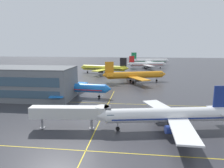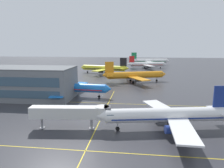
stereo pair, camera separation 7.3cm
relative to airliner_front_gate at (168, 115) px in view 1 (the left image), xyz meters
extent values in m
plane|color=#333338|center=(-17.04, -10.10, -3.57)|extent=(600.00, 600.00, 0.00)
cylinder|color=white|center=(-0.47, -0.09, 0.06)|extent=(28.51, 8.41, 3.37)
cone|color=white|center=(-15.55, -2.84, 0.06)|extent=(2.86, 3.66, 3.30)
cube|color=navy|center=(12.61, 2.30, 4.23)|extent=(4.24, 1.08, 5.32)
cube|color=white|center=(12.57, 5.00, 0.42)|extent=(3.62, 5.04, 0.21)
cube|color=white|center=(-0.95, 7.49, -0.47)|extent=(9.32, 14.05, 0.35)
cube|color=white|center=(1.76, -7.34, -0.47)|extent=(4.99, 13.43, 0.35)
cylinder|color=navy|center=(-1.47, 4.42, -1.62)|extent=(3.30, 2.37, 1.86)
cylinder|color=navy|center=(0.19, -4.65, -1.62)|extent=(3.30, 2.37, 1.86)
cube|color=#385166|center=(-13.55, -2.47, 0.55)|extent=(2.13, 3.34, 0.62)
cube|color=navy|center=(-0.47, -0.09, -0.36)|extent=(26.29, 8.03, 0.32)
cylinder|color=#99999E|center=(-11.80, -2.15, -2.11)|extent=(0.25, 0.25, 1.46)
cylinder|color=black|center=(-11.80, -2.15, -3.08)|extent=(1.03, 0.57, 0.98)
cylinder|color=#99999E|center=(0.86, 2.50, -2.11)|extent=(0.25, 0.25, 1.46)
cylinder|color=black|center=(0.86, 2.50, -3.08)|extent=(1.03, 0.57, 0.98)
cylinder|color=#99999E|center=(1.69, -2.03, -2.11)|extent=(0.25, 0.25, 1.46)
cylinder|color=black|center=(1.69, -2.03, -3.08)|extent=(1.03, 0.57, 0.98)
cylinder|color=blue|center=(-32.91, 27.93, 0.02)|extent=(28.20, 5.51, 3.33)
cone|color=blue|center=(-17.80, 26.74, 0.02)|extent=(2.53, 3.43, 3.26)
cone|color=blue|center=(-48.27, 29.13, 0.37)|extent=(3.04, 3.37, 3.16)
cube|color=red|center=(-46.00, 28.96, 4.13)|extent=(4.22, 0.64, 5.25)
cube|color=blue|center=(-46.64, 26.37, 0.37)|extent=(3.15, 4.76, 0.21)
cube|color=blue|center=(-46.23, 31.61, 0.37)|extent=(3.15, 4.76, 0.21)
cube|color=blue|center=(-34.36, 20.58, -0.51)|extent=(6.23, 13.62, 0.35)
cube|color=blue|center=(-33.20, 35.42, -0.51)|extent=(8.09, 13.89, 0.35)
cylinder|color=blue|center=(-33.09, 23.37, -1.65)|extent=(3.11, 2.07, 1.84)
cylinder|color=blue|center=(-32.37, 32.45, -1.65)|extent=(3.11, 2.07, 1.84)
cube|color=#385166|center=(-19.81, 26.90, 0.50)|extent=(1.81, 3.18, 0.61)
cube|color=red|center=(-32.91, 27.93, -0.40)|extent=(25.97, 5.37, 0.32)
cylinder|color=#99999E|center=(-21.56, 27.04, -2.13)|extent=(0.25, 0.25, 1.45)
cylinder|color=black|center=(-21.56, 27.04, -3.09)|extent=(0.99, 0.47, 0.96)
cylinder|color=#99999E|center=(-34.83, 25.79, -2.13)|extent=(0.25, 0.25, 1.45)
cylinder|color=black|center=(-34.83, 25.79, -3.09)|extent=(0.99, 0.47, 0.96)
cylinder|color=#99999E|center=(-34.47, 30.33, -2.13)|extent=(0.25, 0.25, 1.45)
cylinder|color=black|center=(-34.47, 30.33, -3.09)|extent=(0.99, 0.47, 0.96)
cylinder|color=orange|center=(-7.94, 62.14, 0.36)|extent=(30.29, 13.07, 3.64)
cone|color=orange|center=(7.81, 67.33, 0.36)|extent=(3.49, 4.17, 3.57)
cone|color=orange|center=(-23.98, 56.85, 0.74)|extent=(4.00, 4.25, 3.46)
cube|color=orange|center=(-21.61, 57.63, 4.87)|extent=(4.48, 1.77, 5.75)
cube|color=orange|center=(-21.16, 54.75, 0.74)|extent=(4.48, 5.70, 0.23)
cube|color=orange|center=(-22.96, 60.22, 0.74)|extent=(4.48, 5.70, 0.23)
cube|color=orange|center=(-6.30, 54.10, -0.21)|extent=(11.56, 14.94, 0.38)
cube|color=orange|center=(-11.41, 69.58, -0.21)|extent=(6.52, 14.84, 0.38)
cylinder|color=#333338|center=(-6.20, 57.46, -1.46)|extent=(3.73, 2.93, 2.01)
cylinder|color=#333338|center=(-9.32, 66.94, -1.46)|extent=(3.73, 2.93, 2.01)
cube|color=#385166|center=(5.72, 66.64, 0.89)|extent=(2.69, 3.72, 0.67)
cube|color=orange|center=(-7.94, 62.14, -0.09)|extent=(27.97, 12.34, 0.35)
cylinder|color=#99999E|center=(3.90, 66.04, -1.99)|extent=(0.27, 0.27, 1.58)
cylinder|color=black|center=(3.90, 66.04, -3.04)|extent=(1.14, 0.74, 1.06)
cylinder|color=#99999E|center=(-8.99, 59.17, -1.99)|extent=(0.27, 0.27, 1.58)
cylinder|color=black|center=(-8.99, 59.17, -3.04)|extent=(1.14, 0.74, 1.06)
cylinder|color=#99999E|center=(-10.55, 63.91, -1.99)|extent=(0.27, 0.27, 1.58)
cylinder|color=black|center=(-10.55, 63.91, -3.04)|extent=(1.14, 0.74, 1.06)
cylinder|color=yellow|center=(-30.47, 93.59, 0.37)|extent=(30.89, 9.62, 3.65)
cone|color=yellow|center=(-46.78, 96.85, 0.37)|extent=(3.15, 4.00, 3.58)
cone|color=yellow|center=(-13.87, 90.27, 0.76)|extent=(3.70, 4.01, 3.47)
cube|color=black|center=(-16.32, 90.76, 4.89)|extent=(4.59, 1.24, 5.77)
cube|color=yellow|center=(-15.29, 93.50, 0.76)|extent=(4.00, 5.51, 0.23)
cube|color=yellow|center=(-16.42, 87.84, 0.76)|extent=(4.00, 5.51, 0.23)
cube|color=yellow|center=(-27.92, 101.42, -0.21)|extent=(5.17, 14.48, 0.38)
cube|color=yellow|center=(-31.13, 85.39, -0.21)|extent=(10.30, 15.22, 0.38)
cylinder|color=black|center=(-29.67, 98.53, -1.46)|extent=(3.60, 2.62, 2.02)
cylinder|color=black|center=(-31.63, 88.73, -1.46)|extent=(3.60, 2.62, 2.02)
cube|color=#385166|center=(-44.61, 96.42, 0.90)|extent=(2.36, 3.64, 0.67)
cube|color=black|center=(-30.47, 93.59, -0.09)|extent=(28.48, 9.17, 0.35)
cylinder|color=#99999E|center=(-42.72, 96.04, -1.99)|extent=(0.27, 0.27, 1.59)
cylinder|color=black|center=(-42.72, 96.04, -3.04)|extent=(1.12, 0.63, 1.06)
cylinder|color=#99999E|center=(-28.09, 95.67, -1.99)|extent=(0.27, 0.27, 1.59)
cylinder|color=black|center=(-28.09, 95.67, -3.04)|extent=(1.12, 0.63, 1.06)
cylinder|color=#99999E|center=(-29.07, 90.76, -1.99)|extent=(0.27, 0.27, 1.59)
cylinder|color=black|center=(-29.07, 90.76, -3.04)|extent=(1.12, 0.63, 1.06)
cylinder|color=white|center=(2.01, 129.24, 0.16)|extent=(29.20, 9.52, 3.46)
cone|color=white|center=(17.40, 132.56, 0.16)|extent=(3.03, 3.81, 3.39)
cone|color=white|center=(-13.65, 125.86, 0.52)|extent=(3.54, 3.83, 3.29)
cube|color=red|center=(-11.34, 126.36, 4.44)|extent=(4.34, 1.24, 5.46)
cube|color=white|center=(-11.20, 123.60, 0.52)|extent=(3.84, 5.24, 0.22)
cube|color=white|center=(-12.36, 128.94, 0.52)|extent=(3.84, 5.24, 0.22)
cube|color=white|center=(2.75, 121.49, -0.39)|extent=(9.91, 14.39, 0.36)
cube|color=white|center=(-0.51, 136.61, -0.39)|extent=(4.77, 13.67, 0.36)
cylinder|color=#4C4C51|center=(3.18, 124.65, -1.57)|extent=(3.43, 2.52, 1.91)
cylinder|color=#4C4C51|center=(1.19, 133.91, -1.57)|extent=(3.43, 2.52, 1.91)
cube|color=#385166|center=(15.35, 132.12, 0.66)|extent=(2.27, 3.46, 0.64)
cube|color=red|center=(2.01, 129.24, -0.27)|extent=(26.93, 9.06, 0.33)
cylinder|color=#99999E|center=(13.57, 131.74, -2.07)|extent=(0.25, 0.25, 1.50)
cylinder|color=black|center=(13.57, 131.74, -3.07)|extent=(1.06, 0.61, 1.00)
cylinder|color=#99999E|center=(0.73, 126.55, -2.07)|extent=(0.25, 0.25, 1.50)
cylinder|color=black|center=(0.73, 126.55, -3.07)|extent=(1.06, 0.61, 1.00)
cylinder|color=#99999E|center=(-0.27, 131.17, -2.07)|extent=(0.25, 0.25, 1.50)
cylinder|color=black|center=(-0.27, 131.17, -3.07)|extent=(1.06, 0.61, 1.00)
cylinder|color=white|center=(6.13, 159.52, 0.81)|extent=(34.46, 8.08, 4.06)
cone|color=white|center=(24.50, 161.71, 0.81)|extent=(3.23, 4.28, 3.98)
cone|color=white|center=(-12.56, 157.30, 1.24)|extent=(3.85, 4.24, 3.86)
cube|color=#197F47|center=(-9.80, 157.62, 5.84)|extent=(5.14, 0.99, 6.42)
cube|color=white|center=(-9.95, 154.38, 1.24)|extent=(4.06, 5.93, 0.26)
cube|color=white|center=(-10.71, 160.75, 1.24)|extent=(4.06, 5.93, 0.26)
cube|color=white|center=(6.14, 150.37, 0.17)|extent=(10.43, 16.98, 0.43)
cube|color=white|center=(3.99, 168.42, 0.17)|extent=(6.99, 16.48, 0.43)
cylinder|color=#2D9956|center=(7.00, 154.03, -1.22)|extent=(3.88, 2.66, 2.25)
cylinder|color=#2D9956|center=(5.68, 165.07, -1.22)|extent=(3.88, 2.66, 2.25)
cube|color=#385166|center=(22.06, 161.42, 1.40)|extent=(2.35, 3.94, 0.75)
cube|color=#197F47|center=(6.13, 159.52, 0.30)|extent=(31.75, 7.80, 0.38)
cylinder|color=#99999E|center=(19.93, 161.17, -1.81)|extent=(0.30, 0.30, 1.76)
cylinder|color=black|center=(19.93, 161.17, -2.98)|extent=(1.23, 0.62, 1.18)
cylinder|color=#99999E|center=(4.33, 156.51, -1.81)|extent=(0.30, 0.30, 1.76)
cylinder|color=black|center=(4.33, 156.51, -2.98)|extent=(1.23, 0.62, 1.18)
cylinder|color=#99999E|center=(3.68, 162.03, -1.81)|extent=(0.30, 0.30, 1.76)
cylinder|color=black|center=(3.68, 162.03, -2.98)|extent=(1.23, 0.62, 1.18)
cube|color=yellow|center=(-17.04, -12.10, -3.57)|extent=(168.56, 0.20, 0.01)
cube|color=yellow|center=(-17.04, 19.92, -3.57)|extent=(168.56, 0.20, 0.01)
cube|color=yellow|center=(-17.04, 3.91, -3.57)|extent=(0.20, 70.46, 0.01)
cube|color=silver|center=(-24.10, -2.36, 0.53)|extent=(17.30, 4.33, 2.70)
cylinder|color=silver|center=(-15.58, -1.54, 0.53)|extent=(3.38, 3.38, 2.97)
cube|color=#47474C|center=(-14.28, -1.42, 0.53)|extent=(1.88, 3.11, 2.97)
cylinder|color=#99999E|center=(-18.13, -1.79, -1.52)|extent=(0.56, 0.56, 4.10)
cube|color=#99999E|center=(-18.13, -1.79, -3.47)|extent=(1.20, 1.20, 0.20)
cylinder|color=#99999E|center=(-30.06, -2.94, -1.52)|extent=(0.56, 0.56, 4.10)
cube|color=#99999E|center=(-30.06, -2.94, -3.47)|extent=(1.20, 1.20, 0.20)
camera|label=1|loc=(-7.96, -46.40, 16.20)|focal=32.21mm
camera|label=2|loc=(-7.88, -46.39, 16.20)|focal=32.21mm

